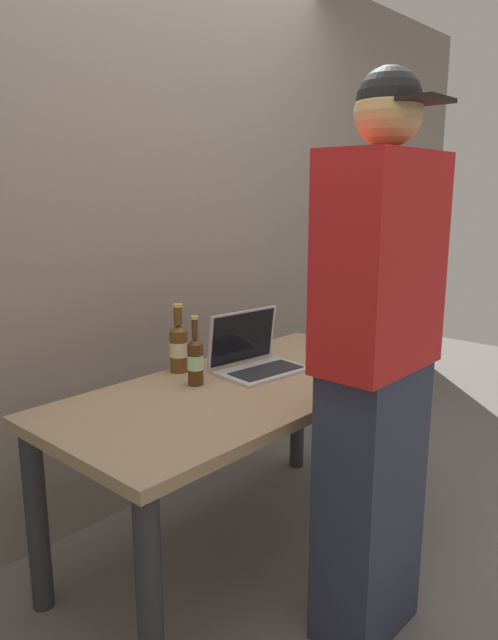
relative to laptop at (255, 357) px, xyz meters
name	(u,v)px	position (x,y,z in m)	size (l,w,h in m)	color
ground_plane	(247,548)	(-0.15, -0.09, -0.77)	(8.00, 8.00, 0.00)	slate
desk	(247,409)	(-0.15, -0.09, -0.16)	(1.60, 0.74, 0.72)	#9E8460
laptop	(255,357)	(0.00, 0.00, 0.00)	(0.39, 0.30, 0.24)	#B7BABC
beer_bottle_brown	(179,346)	(-0.23, 0.22, 0.05)	(0.08, 0.08, 0.28)	brown
beer_bottle_amber	(195,360)	(-0.29, 0.04, 0.04)	(0.06, 0.06, 0.27)	#472B14
person_figure	(376,372)	(-0.21, -0.68, 0.13)	(0.42, 0.28, 1.79)	#2D3347
coffee_mug	(341,338)	(0.51, -0.09, 0.00)	(0.11, 0.07, 0.11)	#19598C
back_wall	(134,225)	(-0.15, 0.58, 0.53)	(6.00, 0.10, 2.60)	gray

